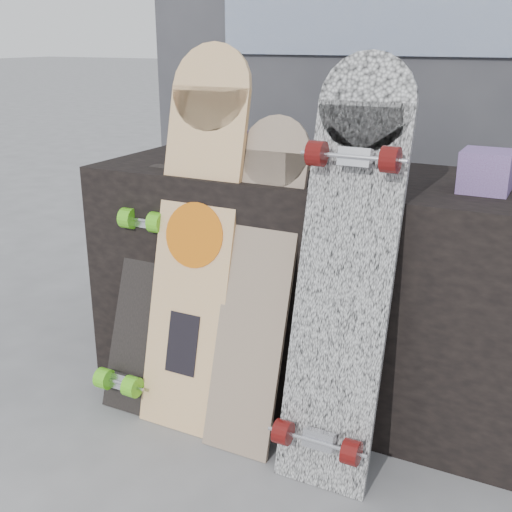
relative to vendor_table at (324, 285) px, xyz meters
The scene contains 10 objects.
ground 0.64m from the vendor_table, 90.00° to the right, with size 60.00×60.00×0.00m, color slate.
vendor_table is the anchor object (origin of this frame).
booth 1.10m from the vendor_table, 90.00° to the left, with size 2.40×0.22×2.20m.
merch_box_purple 0.64m from the vendor_table, behind, with size 0.18×0.12×0.10m, color #623974.
merch_box_small 0.68m from the vendor_table, ahead, with size 0.14×0.14×0.12m, color #623974.
merch_box_flat 0.44m from the vendor_table, 134.43° to the left, with size 0.22×0.10×0.06m, color #D1B78C.
longboard_geisha 0.51m from the vendor_table, 136.00° to the right, with size 0.28×0.33×1.22m.
longboard_celtic 0.37m from the vendor_table, 104.52° to the right, with size 0.23×0.33×1.01m.
longboard_cascadia 0.49m from the vendor_table, 61.87° to the right, with size 0.27×0.37×1.20m.
skateboard_dark 0.64m from the vendor_table, 147.76° to the right, with size 0.19×0.35×0.82m.
Camera 1 is at (0.74, -1.47, 1.23)m, focal length 45.00 mm.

